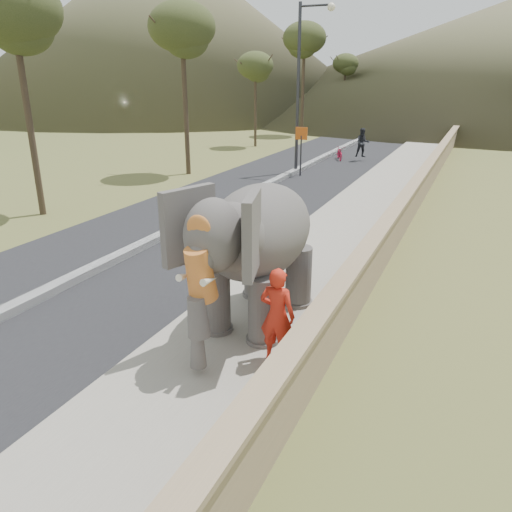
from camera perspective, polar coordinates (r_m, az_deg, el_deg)
The scene contains 12 objects.
ground at distance 9.58m, azimuth -2.24°, elevation -10.28°, with size 160.00×160.00×0.00m, color olive.
road at distance 20.03m, azimuth -2.34°, elevation 6.15°, with size 7.00×120.00×0.03m, color black.
median at distance 20.01m, azimuth -2.35°, elevation 6.41°, with size 0.35×120.00×0.22m, color black.
walkway at distance 18.40m, azimuth 11.78°, elevation 4.66°, with size 3.00×120.00×0.15m, color #9E9687.
parapet at distance 18.02m, azimuth 17.01°, elevation 5.44°, with size 0.30×120.00×1.10m, color tan.
lamppost at distance 25.79m, azimuth 5.56°, elevation 20.09°, with size 1.76×0.36×8.00m.
signboard at distance 25.25m, azimuth 5.18°, elevation 12.75°, with size 0.60×0.08×2.40m.
hill_left at distance 75.30m, azimuth -10.42°, elevation 24.50°, with size 60.00×60.00×22.00m, color brown.
hill_far at distance 77.41m, azimuth 26.90°, elevation 19.70°, with size 80.00×80.00×14.00m, color brown.
elephant_and_man at distance 9.76m, azimuth 0.44°, elevation 0.56°, with size 2.31×4.02×2.88m.
motorcyclist at distance 30.46m, azimuth 10.89°, elevation 12.07°, with size 2.38×1.68×1.91m.
trees at distance 35.66m, azimuth 23.67°, elevation 17.14°, with size 47.49×44.08×9.00m.
Camera 1 is at (3.73, -7.37, 4.84)m, focal length 35.00 mm.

